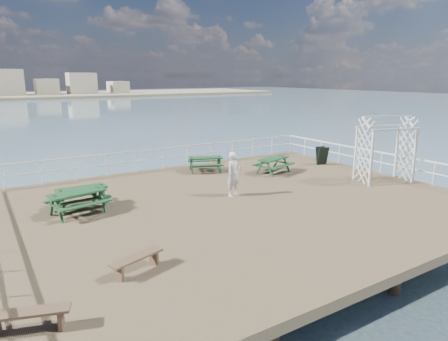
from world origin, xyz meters
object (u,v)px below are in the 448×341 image
trellis_arbor (385,153)px  person (234,174)px  picnic_table_b (205,161)px  flat_bench_far (137,260)px  picnic_table_a (82,193)px  picnic_table_d (77,198)px  picnic_table_c (273,162)px  flat_bench_near (28,316)px

trellis_arbor → person: trellis_arbor is taller
picnic_table_b → flat_bench_far: picnic_table_b is taller
picnic_table_a → flat_bench_far: picnic_table_a is taller
picnic_table_d → trellis_arbor: size_ratio=0.70×
picnic_table_b → picnic_table_d: size_ratio=0.99×
picnic_table_c → picnic_table_d: 9.82m
picnic_table_a → picnic_table_c: bearing=0.8°
flat_bench_far → trellis_arbor: (12.81, 2.38, 1.04)m
picnic_table_c → trellis_arbor: bearing=-67.5°
picnic_table_b → trellis_arbor: (6.02, -6.11, 0.82)m
picnic_table_d → trellis_arbor: bearing=-23.9°
flat_bench_near → person: 9.82m
flat_bench_near → picnic_table_b: bearing=64.7°
picnic_table_d → flat_bench_near: 6.88m
trellis_arbor → picnic_table_d: bearing=-175.3°
picnic_table_c → trellis_arbor: (3.29, -3.98, 0.79)m
picnic_table_a → trellis_arbor: trellis_arbor is taller
picnic_table_c → flat_bench_far: size_ratio=1.43×
flat_bench_far → person: size_ratio=0.82×
picnic_table_a → picnic_table_c: picnic_table_c is taller
picnic_table_b → picnic_table_d: bearing=-132.5°
picnic_table_d → flat_bench_far: picnic_table_d is taller
picnic_table_c → picnic_table_d: (-9.76, -1.10, 0.03)m
flat_bench_near → trellis_arbor: (15.40, 3.58, 1.03)m
picnic_table_b → picnic_table_d: (-7.03, -3.23, 0.05)m
flat_bench_far → trellis_arbor: 13.07m
picnic_table_b → flat_bench_far: size_ratio=1.42×
picnic_table_a → trellis_arbor: (12.75, -3.53, 0.80)m
picnic_table_c → flat_bench_near: size_ratio=1.38×
trellis_arbor → picnic_table_c: bearing=146.7°
flat_bench_near → person: size_ratio=0.86×
picnic_table_b → person: (-1.15, -4.36, 0.37)m
flat_bench_near → person: bearing=51.7°
picnic_table_c → person: person is taller
picnic_table_b → picnic_table_c: picnic_table_c is taller
picnic_table_c → flat_bench_near: 14.28m
flat_bench_far → person: (5.64, 4.14, 0.59)m
person → flat_bench_near: bearing=-157.5°
flat_bench_near → picnic_table_a: bearing=88.3°
person → picnic_table_d: bearing=158.7°
picnic_table_d → trellis_arbor: trellis_arbor is taller
picnic_table_b → picnic_table_c: (2.73, -2.13, 0.02)m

